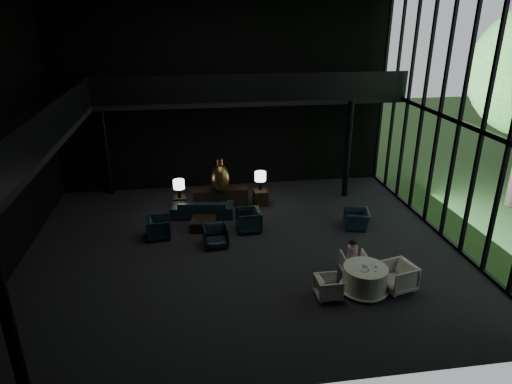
{
  "coord_description": "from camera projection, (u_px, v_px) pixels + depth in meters",
  "views": [
    {
      "loc": [
        -1.53,
        -13.11,
        7.35
      ],
      "look_at": [
        0.5,
        0.5,
        1.8
      ],
      "focal_mm": 32.0,
      "sensor_mm": 36.0,
      "label": 1
    }
  ],
  "objects": [
    {
      "name": "plate_b",
      "position": [
        372.0,
        264.0,
        12.67
      ],
      "size": [
        0.22,
        0.22,
        0.01
      ],
      "primitive_type": "cylinder",
      "rotation": [
        0.0,
        0.0,
        -0.12
      ],
      "color": "white",
      "rests_on": "dining_table"
    },
    {
      "name": "floor",
      "position": [
        243.0,
        249.0,
        14.98
      ],
      "size": [
        14.0,
        12.0,
        0.02
      ],
      "primitive_type": "cube",
      "color": "black",
      "rests_on": "ground"
    },
    {
      "name": "cereal_bowl",
      "position": [
        365.0,
        265.0,
        12.52
      ],
      "size": [
        0.16,
        0.16,
        0.08
      ],
      "primitive_type": "ellipsoid",
      "color": "white",
      "rests_on": "dining_table"
    },
    {
      "name": "column_sw",
      "position": [
        9.0,
        324.0,
        8.32
      ],
      "size": [
        0.24,
        0.24,
        4.0
      ],
      "primitive_type": "cylinder",
      "color": "black",
      "rests_on": "floor"
    },
    {
      "name": "column_nw",
      "position": [
        106.0,
        148.0,
        18.78
      ],
      "size": [
        0.24,
        0.24,
        4.0
      ],
      "primitive_type": "cylinder",
      "color": "black",
      "rests_on": "floor"
    },
    {
      "name": "side_table_left",
      "position": [
        180.0,
        203.0,
        17.82
      ],
      "size": [
        0.49,
        0.49,
        0.54
      ],
      "primitive_type": "cube",
      "color": "black",
      "rests_on": "floor"
    },
    {
      "name": "lounge_armchair_east",
      "position": [
        249.0,
        218.0,
        16.06
      ],
      "size": [
        0.92,
        0.98,
        0.97
      ],
      "primitive_type": "imported",
      "rotation": [
        0.0,
        0.0,
        -1.53
      ],
      "color": "black",
      "rests_on": "floor"
    },
    {
      "name": "saucer",
      "position": [
        375.0,
        270.0,
        12.37
      ],
      "size": [
        0.18,
        0.18,
        0.01
      ],
      "primitive_type": "cylinder",
      "rotation": [
        0.0,
        0.0,
        -0.33
      ],
      "color": "white",
      "rests_on": "dining_table"
    },
    {
      "name": "plate_a",
      "position": [
        364.0,
        270.0,
        12.36
      ],
      "size": [
        0.28,
        0.28,
        0.01
      ],
      "primitive_type": "cylinder",
      "rotation": [
        0.0,
        0.0,
        -0.26
      ],
      "color": "white",
      "rests_on": "dining_table"
    },
    {
      "name": "bronze_urn",
      "position": [
        220.0,
        178.0,
        17.68
      ],
      "size": [
        0.71,
        0.71,
        1.32
      ],
      "color": "olive",
      "rests_on": "console"
    },
    {
      "name": "sofa",
      "position": [
        202.0,
        204.0,
        17.19
      ],
      "size": [
        2.65,
        1.07,
        1.01
      ],
      "primitive_type": "imported",
      "rotation": [
        0.0,
        0.0,
        3.02
      ],
      "color": "black",
      "rests_on": "floor"
    },
    {
      "name": "lounge_armchair_west",
      "position": [
        158.0,
        226.0,
        15.6
      ],
      "size": [
        0.86,
        0.91,
        0.86
      ],
      "primitive_type": "imported",
      "rotation": [
        0.0,
        0.0,
        1.68
      ],
      "color": "black",
      "rests_on": "floor"
    },
    {
      "name": "wall_front",
      "position": [
        283.0,
        214.0,
        7.98
      ],
      "size": [
        14.0,
        0.04,
        8.0
      ],
      "primitive_type": "cube",
      "color": "black",
      "rests_on": "ground"
    },
    {
      "name": "cream_pot",
      "position": [
        368.0,
        270.0,
        12.32
      ],
      "size": [
        0.06,
        0.06,
        0.06
      ],
      "primitive_type": "cylinder",
      "rotation": [
        0.0,
        0.0,
        -0.14
      ],
      "color": "#99999E",
      "rests_on": "dining_table"
    },
    {
      "name": "mezzanine_back",
      "position": [
        252.0,
        99.0,
        18.21
      ],
      "size": [
        12.0,
        2.0,
        0.25
      ],
      "primitive_type": "cube",
      "color": "black",
      "rests_on": "wall_back"
    },
    {
      "name": "window_armchair",
      "position": [
        357.0,
        217.0,
        16.37
      ],
      "size": [
        0.74,
        0.97,
        0.76
      ],
      "primitive_type": "imported",
      "rotation": [
        0.0,
        0.0,
        -1.8
      ],
      "color": "black",
      "rests_on": "floor"
    },
    {
      "name": "coffee_cup",
      "position": [
        376.0,
        266.0,
        12.49
      ],
      "size": [
        0.08,
        0.08,
        0.06
      ],
      "primitive_type": "cylinder",
      "rotation": [
        0.0,
        0.0,
        -0.04
      ],
      "color": "white",
      "rests_on": "saucer"
    },
    {
      "name": "side_table_right",
      "position": [
        261.0,
        197.0,
        18.3
      ],
      "size": [
        0.54,
        0.54,
        0.6
      ],
      "primitive_type": "cube",
      "color": "black",
      "rests_on": "floor"
    },
    {
      "name": "wall_back",
      "position": [
        225.0,
        95.0,
        18.99
      ],
      "size": [
        14.0,
        0.04,
        8.0
      ],
      "primitive_type": "cube",
      "color": "black",
      "rests_on": "ground"
    },
    {
      "name": "dining_chair_east",
      "position": [
        398.0,
        274.0,
        12.69
      ],
      "size": [
        1.08,
        1.13,
        0.97
      ],
      "primitive_type": "imported",
      "rotation": [
        0.0,
        0.0,
        -1.33
      ],
      "color": "silver",
      "rests_on": "floor"
    },
    {
      "name": "dining_table",
      "position": [
        364.0,
        281.0,
        12.66
      ],
      "size": [
        1.38,
        1.38,
        0.75
      ],
      "color": "white",
      "rests_on": "floor"
    },
    {
      "name": "railing_back",
      "position": [
        256.0,
        87.0,
        17.06
      ],
      "size": [
        12.0,
        0.06,
        1.0
      ],
      "primitive_type": "cube",
      "color": "black",
      "rests_on": "mezzanine_back"
    },
    {
      "name": "lounge_armchair_south",
      "position": [
        216.0,
        234.0,
        15.05
      ],
      "size": [
        0.86,
        0.81,
        0.83
      ],
      "primitive_type": "imported",
      "rotation": [
        0.0,
        0.0,
        0.07
      ],
      "color": "black",
      "rests_on": "floor"
    },
    {
      "name": "coffee_table",
      "position": [
        204.0,
        224.0,
        16.3
      ],
      "size": [
        0.97,
        0.97,
        0.38
      ],
      "primitive_type": "cube",
      "rotation": [
        0.0,
        0.0,
        -0.15
      ],
      "color": "black",
      "rests_on": "floor"
    },
    {
      "name": "console",
      "position": [
        221.0,
        197.0,
        18.21
      ],
      "size": [
        2.17,
        0.49,
        0.69
      ],
      "primitive_type": "cube",
      "color": "black",
      "rests_on": "floor"
    },
    {
      "name": "table_lamp_left",
      "position": [
        179.0,
        185.0,
        17.47
      ],
      "size": [
        0.43,
        0.43,
        0.72
      ],
      "color": "black",
      "rests_on": "side_table_left"
    },
    {
      "name": "dining_chair_north",
      "position": [
        354.0,
        263.0,
        13.48
      ],
      "size": [
        0.7,
        0.66,
        0.69
      ],
      "primitive_type": "imported",
      "rotation": [
        0.0,
        0.0,
        3.09
      ],
      "color": "beige",
      "rests_on": "floor"
    },
    {
      "name": "mezzanine_left",
      "position": [
        28.0,
        138.0,
        12.66
      ],
      "size": [
        2.0,
        12.0,
        0.25
      ],
      "primitive_type": "cube",
      "color": "black",
      "rests_on": "wall_left"
    },
    {
      "name": "child",
      "position": [
        353.0,
        250.0,
        13.37
      ],
      "size": [
        0.3,
        0.3,
        0.65
      ],
      "rotation": [
        0.0,
        0.0,
        3.14
      ],
      "color": "#F0ACB7",
      "rests_on": "dining_chair_north"
    },
    {
      "name": "table_lamp_right",
      "position": [
        260.0,
        177.0,
        18.08
      ],
      "size": [
        0.45,
        0.45,
        0.75
      ],
      "color": "black",
      "rests_on": "side_table_right"
    },
    {
      "name": "column_ne",
      "position": [
        348.0,
        150.0,
        18.56
      ],
      "size": [
        0.24,
        0.24,
        4.0
      ],
      "primitive_type": "cylinder",
      "color": "black",
      "rests_on": "floor"
    },
    {
      "name": "railing_left",
      "position": [
        62.0,
        116.0,
        12.57
      ],
      "size": [
        0.06,
        12.0,
        1.0
      ],
      "primitive_type": "cube",
      "color": "black",
      "rests_on": "mezzanine_left"
    },
    {
      "name": "curtain_wall",
      "position": [
        460.0,
        122.0,
        14.43
      ],
      "size": [
        0.2,
        12.0,
        8.0
      ],
      "primitive_type": null,
      "color": "black",
      "rests_on": "ground"
    },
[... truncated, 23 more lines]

